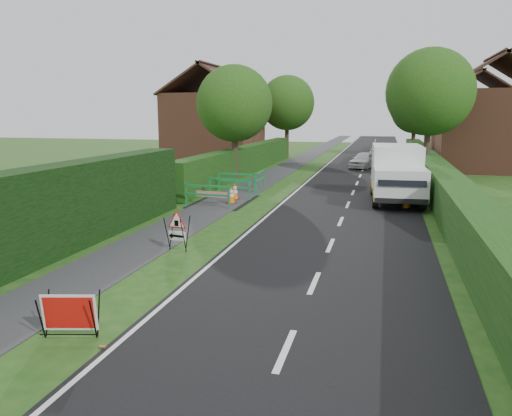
{
  "coord_description": "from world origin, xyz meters",
  "views": [
    {
      "loc": [
        3.97,
        -10.15,
        3.93
      ],
      "look_at": [
        0.46,
        3.43,
        1.26
      ],
      "focal_mm": 35.0,
      "sensor_mm": 36.0,
      "label": 1
    }
  ],
  "objects_px": {
    "red_rect_sign": "(69,313)",
    "hatchback_car": "(364,160)",
    "works_van": "(397,172)",
    "triangle_sign": "(176,227)"
  },
  "relations": [
    {
      "from": "triangle_sign",
      "to": "hatchback_car",
      "type": "xyz_separation_m",
      "value": [
        4.28,
        24.1,
        -0.1
      ]
    },
    {
      "from": "works_van",
      "to": "hatchback_car",
      "type": "relative_size",
      "value": 1.6
    },
    {
      "from": "triangle_sign",
      "to": "hatchback_car",
      "type": "distance_m",
      "value": 24.47
    },
    {
      "from": "triangle_sign",
      "to": "works_van",
      "type": "height_order",
      "value": "works_van"
    },
    {
      "from": "red_rect_sign",
      "to": "hatchback_car",
      "type": "relative_size",
      "value": 0.3
    },
    {
      "from": "works_van",
      "to": "hatchback_car",
      "type": "distance_m",
      "value": 14.04
    },
    {
      "from": "works_van",
      "to": "triangle_sign",
      "type": "bearing_deg",
      "value": -124.49
    },
    {
      "from": "red_rect_sign",
      "to": "hatchback_car",
      "type": "xyz_separation_m",
      "value": [
        3.79,
        29.88,
        0.13
      ]
    },
    {
      "from": "works_van",
      "to": "red_rect_sign",
      "type": "bearing_deg",
      "value": -112.82
    },
    {
      "from": "triangle_sign",
      "to": "works_van",
      "type": "relative_size",
      "value": 0.18
    }
  ]
}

